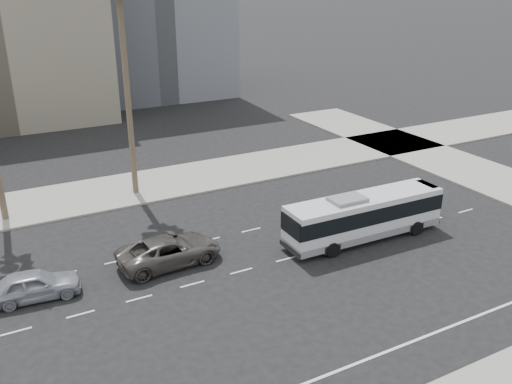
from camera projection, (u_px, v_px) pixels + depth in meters
ground at (286, 259)px, 32.61m from camera, size 700.00×700.00×0.00m
sidewalk_north at (189, 178)px, 45.25m from camera, size 120.00×7.00×0.15m
city_bus at (364, 215)px, 34.57m from camera, size 10.82×2.64×3.09m
car_a at (170, 251)px, 31.82m from camera, size 3.10×6.21×1.69m
car_b at (34, 285)px, 28.43m from camera, size 2.30×4.81×1.58m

